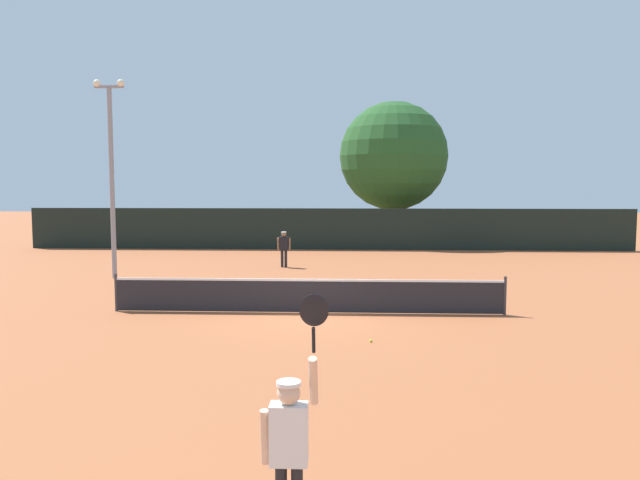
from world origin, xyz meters
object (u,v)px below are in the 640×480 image
object	(u,v)px
player_receiving	(284,246)
parked_car_far	(475,225)
parked_car_mid	(424,225)
player_serving	(290,436)
parked_car_near	(362,225)
light_pole	(111,165)
tennis_ball	(371,341)
large_tree	(394,156)

from	to	relation	value
player_receiving	parked_car_far	size ratio (longest dim) A/B	0.35
player_receiving	parked_car_mid	world-z (taller)	parked_car_mid
player_serving	parked_car_near	world-z (taller)	player_serving
player_receiving	light_pole	xyz separation A→B (m)	(-6.16, -3.37, 3.36)
parked_car_near	parked_car_mid	distance (m)	4.23
player_serving	player_receiving	distance (m)	20.70
tennis_ball	parked_car_near	distance (m)	28.42
light_pole	parked_car_mid	size ratio (longest dim) A/B	1.74
tennis_ball	parked_car_mid	distance (m)	28.93
light_pole	large_tree	bearing A→B (deg)	51.08
large_tree	tennis_ball	bearing A→B (deg)	-95.24
light_pole	parked_car_mid	xyz separation A→B (m)	(14.08, 19.37, -3.51)
tennis_ball	parked_car_far	xyz separation A→B (m)	(7.97, 28.16, 0.74)
light_pole	parked_car_near	size ratio (longest dim) A/B	1.74
tennis_ball	parked_car_mid	xyz separation A→B (m)	(4.63, 28.55, 0.74)
tennis_ball	light_pole	world-z (taller)	light_pole
player_serving	light_pole	size ratio (longest dim) A/B	0.34
player_receiving	large_tree	distance (m)	13.02
parked_car_near	player_receiving	bearing A→B (deg)	-100.45
tennis_ball	player_receiving	bearing A→B (deg)	104.72
player_serving	large_tree	xyz separation A→B (m)	(3.26, 31.59, 4.10)
player_receiving	tennis_ball	size ratio (longest dim) A/B	22.63
tennis_ball	parked_car_far	distance (m)	29.28
player_receiving	light_pole	bearing A→B (deg)	28.69
parked_car_far	player_receiving	bearing A→B (deg)	-119.76
large_tree	parked_car_far	size ratio (longest dim) A/B	1.93
player_serving	light_pole	world-z (taller)	light_pole
player_receiving	parked_car_mid	distance (m)	17.86
player_receiving	tennis_ball	xyz separation A→B (m)	(3.30, -12.55, -0.90)
parked_car_near	parked_car_far	world-z (taller)	same
player_serving	parked_car_near	size ratio (longest dim) A/B	0.59
tennis_ball	parked_car_mid	size ratio (longest dim) A/B	0.02
light_pole	parked_car_far	world-z (taller)	light_pole
parked_car_mid	parked_car_far	bearing A→B (deg)	-3.25
tennis_ball	large_tree	bearing A→B (deg)	84.76
parked_car_near	parked_car_far	bearing A→B (deg)	0.84
tennis_ball	parked_car_far	size ratio (longest dim) A/B	0.02
player_receiving	large_tree	size ratio (longest dim) A/B	0.18
light_pole	parked_car_far	xyz separation A→B (m)	(17.43, 18.99, -3.51)
parked_car_near	parked_car_far	size ratio (longest dim) A/B	0.98
tennis_ball	parked_car_near	bearing A→B (deg)	89.20
player_serving	parked_car_mid	distance (m)	37.03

